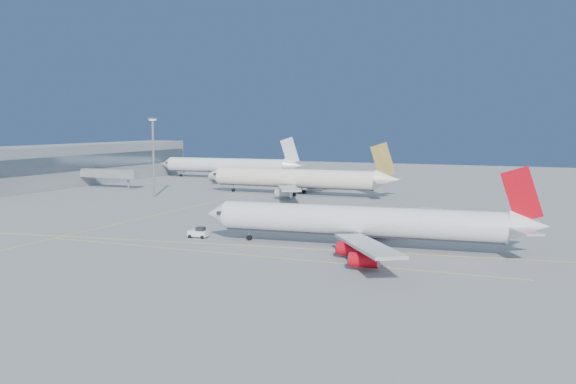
# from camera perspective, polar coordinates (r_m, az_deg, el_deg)

# --- Properties ---
(ground) EXTENTS (500.00, 500.00, 0.00)m
(ground) POSITION_cam_1_polar(r_m,az_deg,el_deg) (126.36, -2.09, -4.33)
(ground) COLOR slate
(ground) RESTS_ON ground
(terminal) EXTENTS (18.40, 110.00, 15.00)m
(terminal) POSITION_cam_1_polar(r_m,az_deg,el_deg) (259.43, -17.44, 2.44)
(terminal) COLOR gray
(terminal) RESTS_ON ground
(jet_bridge) EXTENTS (23.60, 3.60, 6.90)m
(jet_bridge) POSITION_cam_1_polar(r_m,az_deg,el_deg) (235.76, -15.40, 1.58)
(jet_bridge) COLOR gray
(jet_bridge) RESTS_ON ground
(taxiway_lines) EXTENTS (118.86, 140.00, 0.02)m
(taxiway_lines) POSITION_cam_1_polar(r_m,az_deg,el_deg) (138.53, -6.53, -3.43)
(taxiway_lines) COLOR yellow
(taxiway_lines) RESTS_ON ground
(airliner_virgin) EXTENTS (64.03, 57.35, 15.79)m
(airliner_virgin) POSITION_cam_1_polar(r_m,az_deg,el_deg) (119.37, 6.89, -2.67)
(airliner_virgin) COLOR white
(airliner_virgin) RESTS_ON ground
(airliner_etihad) EXTENTS (66.08, 61.27, 17.30)m
(airliner_etihad) POSITION_cam_1_polar(r_m,az_deg,el_deg) (206.00, 0.93, 1.21)
(airliner_etihad) COLOR #EEE5CB
(airliner_etihad) RESTS_ON ground
(airliner_third) EXTENTS (65.29, 60.26, 17.53)m
(airliner_third) POSITION_cam_1_polar(r_m,az_deg,el_deg) (269.38, -5.25, 2.35)
(airliner_third) COLOR white
(airliner_third) RESTS_ON ground
(pushback_tug) EXTENTS (4.06, 2.68, 2.20)m
(pushback_tug) POSITION_cam_1_polar(r_m,az_deg,el_deg) (130.40, -7.95, -3.60)
(pushback_tug) COLOR white
(pushback_tug) RESTS_ON ground
(light_mast) EXTENTS (2.13, 2.13, 24.60)m
(light_mast) POSITION_cam_1_polar(r_m,az_deg,el_deg) (203.68, -11.89, 3.63)
(light_mast) COLOR gray
(light_mast) RESTS_ON ground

